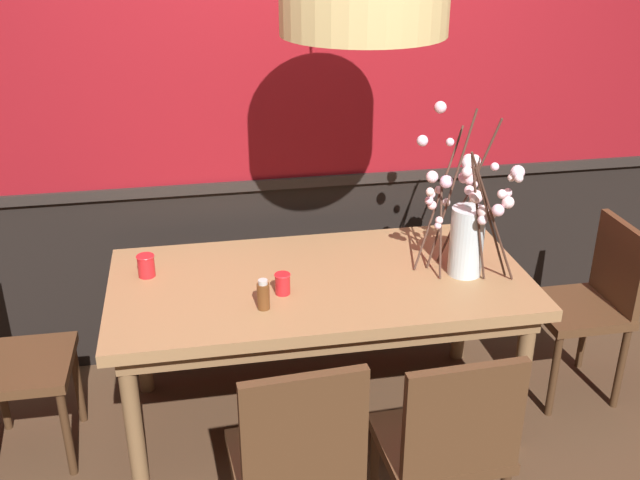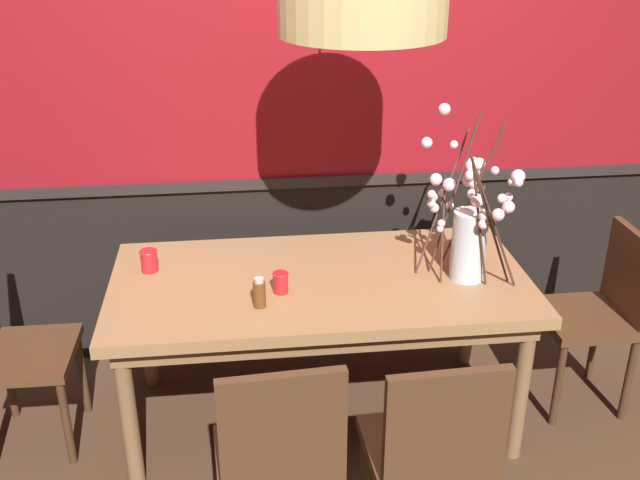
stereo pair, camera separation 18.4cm
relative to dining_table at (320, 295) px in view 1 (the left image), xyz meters
name	(u,v)px [view 1 (the left image)]	position (x,y,z in m)	size (l,w,h in m)	color
ground_plane	(320,415)	(0.00, 0.00, -0.65)	(24.00, 24.00, 0.00)	#4C3321
back_wall	(294,82)	(0.00, 0.69, 0.78)	(4.94, 0.14, 2.89)	black
dining_table	(320,295)	(0.00, 0.00, 0.00)	(1.80, 0.90, 0.74)	#997047
chair_near_side_left	(298,462)	(-0.24, -0.89, -0.12)	(0.44, 0.44, 0.96)	#4C301C
chair_far_side_left	(233,250)	(-0.32, 0.86, -0.16)	(0.45, 0.43, 0.87)	#4C301C
chair_head_west_end	(2,352)	(-1.34, -0.01, -0.13)	(0.40, 0.42, 0.94)	#4C301C
chair_near_side_right	(448,443)	(0.29, -0.88, -0.13)	(0.45, 0.40, 0.91)	#4C301C
chair_far_side_right	(345,233)	(0.30, 0.88, -0.12)	(0.44, 0.41, 0.96)	#4C301C
chair_head_east_end	(591,299)	(1.31, -0.01, -0.15)	(0.40, 0.40, 0.88)	#4C301C
vase_with_blossoms	(467,226)	(0.63, -0.06, 0.31)	(0.40, 0.52, 0.73)	silver
candle_holder_nearer_center	(146,266)	(-0.74, 0.15, 0.13)	(0.08, 0.08, 0.10)	red
candle_holder_nearer_edge	(283,284)	(-0.18, -0.11, 0.13)	(0.07, 0.07, 0.09)	red
condiment_bottle	(263,295)	(-0.27, -0.22, 0.15)	(0.05, 0.05, 0.13)	brown
pendant_lamp	(364,5)	(0.14, -0.10, 1.23)	(0.61, 0.61, 1.12)	tan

